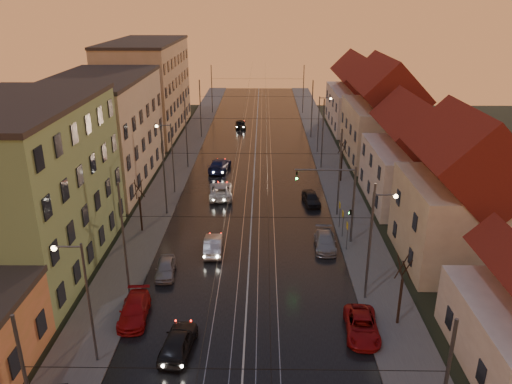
{
  "coord_description": "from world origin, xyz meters",
  "views": [
    {
      "loc": [
        1.13,
        -22.16,
        20.47
      ],
      "look_at": [
        0.46,
        22.07,
        3.27
      ],
      "focal_mm": 35.0,
      "sensor_mm": 36.0,
      "label": 1
    }
  ],
  "objects_px": {
    "street_lamp_1": "(375,233)",
    "driving_car_3": "(220,165)",
    "driving_car_0": "(178,342)",
    "driving_car_1": "(213,245)",
    "parked_left_3": "(166,268)",
    "parked_right_0": "(362,326)",
    "driving_car_4": "(241,124)",
    "street_lamp_2": "(170,151)",
    "traffic_light_mast": "(342,195)",
    "parked_right_1": "(325,241)",
    "parked_right_2": "(311,198)",
    "driving_car_2": "(221,190)",
    "street_lamp_3": "(321,119)",
    "parked_left_2": "(134,310)"
  },
  "relations": [
    {
      "from": "driving_car_3",
      "to": "parked_right_1",
      "type": "bearing_deg",
      "value": 125.42
    },
    {
      "from": "street_lamp_3",
      "to": "parked_left_3",
      "type": "relative_size",
      "value": 2.17
    },
    {
      "from": "parked_right_0",
      "to": "parked_right_1",
      "type": "relative_size",
      "value": 1.02
    },
    {
      "from": "driving_car_2",
      "to": "driving_car_4",
      "type": "xyz_separation_m",
      "value": [
        0.83,
        31.4,
        -0.01
      ]
    },
    {
      "from": "driving_car_0",
      "to": "driving_car_1",
      "type": "relative_size",
      "value": 1.01
    },
    {
      "from": "driving_car_0",
      "to": "parked_left_2",
      "type": "xyz_separation_m",
      "value": [
        -3.54,
        3.41,
        -0.09
      ]
    },
    {
      "from": "driving_car_1",
      "to": "driving_car_2",
      "type": "distance_m",
      "value": 12.88
    },
    {
      "from": "driving_car_0",
      "to": "parked_right_1",
      "type": "height_order",
      "value": "driving_car_0"
    },
    {
      "from": "parked_left_3",
      "to": "driving_car_0",
      "type": "bearing_deg",
      "value": -79.75
    },
    {
      "from": "driving_car_0",
      "to": "traffic_light_mast",
      "type": "bearing_deg",
      "value": -122.52
    },
    {
      "from": "street_lamp_1",
      "to": "parked_right_2",
      "type": "relative_size",
      "value": 2.05
    },
    {
      "from": "driving_car_1",
      "to": "driving_car_0",
      "type": "bearing_deg",
      "value": 83.07
    },
    {
      "from": "street_lamp_1",
      "to": "driving_car_3",
      "type": "bearing_deg",
      "value": 115.8
    },
    {
      "from": "driving_car_1",
      "to": "driving_car_4",
      "type": "height_order",
      "value": "driving_car_4"
    },
    {
      "from": "parked_left_3",
      "to": "parked_right_0",
      "type": "height_order",
      "value": "same"
    },
    {
      "from": "street_lamp_3",
      "to": "parked_right_2",
      "type": "distance_m",
      "value": 19.67
    },
    {
      "from": "street_lamp_2",
      "to": "driving_car_4",
      "type": "height_order",
      "value": "street_lamp_2"
    },
    {
      "from": "street_lamp_1",
      "to": "parked_left_3",
      "type": "xyz_separation_m",
      "value": [
        -15.64,
        2.22,
        -4.26
      ]
    },
    {
      "from": "driving_car_4",
      "to": "parked_left_2",
      "type": "bearing_deg",
      "value": 81.31
    },
    {
      "from": "parked_left_3",
      "to": "parked_right_2",
      "type": "relative_size",
      "value": 0.94
    },
    {
      "from": "driving_car_1",
      "to": "parked_right_2",
      "type": "height_order",
      "value": "driving_car_1"
    },
    {
      "from": "parked_left_2",
      "to": "street_lamp_1",
      "type": "bearing_deg",
      "value": 7.95
    },
    {
      "from": "parked_left_2",
      "to": "parked_left_3",
      "type": "height_order",
      "value": "parked_left_2"
    },
    {
      "from": "driving_car_2",
      "to": "parked_right_1",
      "type": "relative_size",
      "value": 1.22
    },
    {
      "from": "street_lamp_1",
      "to": "traffic_light_mast",
      "type": "xyz_separation_m",
      "value": [
        -1.11,
        8.0,
        -0.29
      ]
    },
    {
      "from": "driving_car_3",
      "to": "parked_right_0",
      "type": "relative_size",
      "value": 1.2
    },
    {
      "from": "street_lamp_1",
      "to": "driving_car_4",
      "type": "xyz_separation_m",
      "value": [
        -11.8,
        50.34,
        -4.15
      ]
    },
    {
      "from": "driving_car_2",
      "to": "traffic_light_mast",
      "type": "bearing_deg",
      "value": 131.82
    },
    {
      "from": "parked_left_2",
      "to": "parked_right_2",
      "type": "height_order",
      "value": "parked_right_2"
    },
    {
      "from": "parked_left_3",
      "to": "parked_right_1",
      "type": "relative_size",
      "value": 0.84
    },
    {
      "from": "street_lamp_2",
      "to": "traffic_light_mast",
      "type": "relative_size",
      "value": 1.11
    },
    {
      "from": "street_lamp_2",
      "to": "traffic_light_mast",
      "type": "distance_m",
      "value": 20.89
    },
    {
      "from": "driving_car_4",
      "to": "parked_right_0",
      "type": "height_order",
      "value": "driving_car_4"
    },
    {
      "from": "driving_car_3",
      "to": "parked_left_2",
      "type": "xyz_separation_m",
      "value": [
        -3.21,
        -31.47,
        -0.13
      ]
    },
    {
      "from": "driving_car_0",
      "to": "street_lamp_3",
      "type": "bearing_deg",
      "value": -100.71
    },
    {
      "from": "driving_car_2",
      "to": "parked_left_3",
      "type": "xyz_separation_m",
      "value": [
        -3.01,
        -16.73,
        -0.12
      ]
    },
    {
      "from": "parked_right_2",
      "to": "driving_car_3",
      "type": "bearing_deg",
      "value": 127.48
    },
    {
      "from": "driving_car_1",
      "to": "parked_left_2",
      "type": "distance_m",
      "value": 10.61
    },
    {
      "from": "driving_car_4",
      "to": "parked_right_2",
      "type": "height_order",
      "value": "driving_car_4"
    },
    {
      "from": "driving_car_1",
      "to": "traffic_light_mast",
      "type": "bearing_deg",
      "value": -173.0
    },
    {
      "from": "driving_car_2",
      "to": "parked_left_2",
      "type": "height_order",
      "value": "driving_car_2"
    },
    {
      "from": "street_lamp_3",
      "to": "driving_car_2",
      "type": "xyz_separation_m",
      "value": [
        -12.63,
        -17.05,
        -4.14
      ]
    },
    {
      "from": "street_lamp_3",
      "to": "parked_right_2",
      "type": "height_order",
      "value": "street_lamp_3"
    },
    {
      "from": "traffic_light_mast",
      "to": "parked_left_3",
      "type": "xyz_separation_m",
      "value": [
        -14.53,
        -5.78,
        -3.97
      ]
    },
    {
      "from": "street_lamp_1",
      "to": "street_lamp_3",
      "type": "distance_m",
      "value": 36.0
    },
    {
      "from": "parked_right_0",
      "to": "street_lamp_1",
      "type": "bearing_deg",
      "value": 77.37
    },
    {
      "from": "parked_right_1",
      "to": "parked_right_0",
      "type": "bearing_deg",
      "value": -82.94
    },
    {
      "from": "parked_right_0",
      "to": "driving_car_1",
      "type": "bearing_deg",
      "value": 137.86
    },
    {
      "from": "parked_left_3",
      "to": "parked_right_2",
      "type": "xyz_separation_m",
      "value": [
        12.79,
        14.78,
        0.04
      ]
    },
    {
      "from": "driving_car_3",
      "to": "street_lamp_2",
      "type": "bearing_deg",
      "value": 66.91
    }
  ]
}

